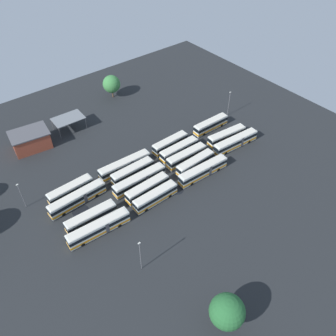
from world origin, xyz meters
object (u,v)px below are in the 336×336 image
(tree_west_edge, at_px, (112,84))
(bus_row1_slot0, at_px, (170,143))
(bus_row3_slot0, at_px, (71,190))
(lamp_post_near_entrance, at_px, (229,103))
(bus_row3_slot3, at_px, (91,217))
(bus_row1_slot1, at_px, (179,150))
(lamp_post_mid_lot, at_px, (140,255))
(bus_row0_slot0, at_px, (211,125))
(bus_row1_slot3, at_px, (195,163))
(bus_row1_slot4, at_px, (203,171))
(bus_row2_slot1, at_px, (133,172))
(bus_row2_slot2, at_px, (140,180))
(bus_row3_slot1, at_px, (78,198))
(depot_building, at_px, (31,140))
(bus_row2_slot3, at_px, (147,188))
(bus_row2_slot4, at_px, (155,197))
(maintenance_shelter, at_px, (68,119))
(bus_row3_slot4, at_px, (99,228))
(lamp_post_far_corner, at_px, (21,195))
(tree_northwest, at_px, (227,312))
(bus_row0_slot3, at_px, (236,142))
(bus_row0_slot2, at_px, (227,136))
(bus_row2_slot0, at_px, (125,165))
(bus_row1_slot2, at_px, (186,156))

(tree_west_edge, bearing_deg, bus_row1_slot0, 86.27)
(bus_row3_slot0, relative_size, lamp_post_near_entrance, 1.37)
(bus_row3_slot0, distance_m, bus_row3_slot3, 11.37)
(bus_row1_slot1, xyz_separation_m, bus_row3_slot0, (32.84, -5.03, -0.00))
(lamp_post_mid_lot, distance_m, lamp_post_near_entrance, 64.72)
(bus_row1_slot1, relative_size, lamp_post_mid_lot, 1.36)
(bus_row0_slot0, distance_m, bus_row1_slot3, 19.59)
(bus_row1_slot4, relative_size, bus_row2_slot1, 1.24)
(bus_row2_slot2, bearing_deg, bus_row3_slot1, -15.35)
(bus_row3_slot0, bearing_deg, depot_building, -90.27)
(bus_row2_slot3, bearing_deg, depot_building, -67.18)
(bus_row2_slot4, relative_size, maintenance_shelter, 1.27)
(bus_row3_slot4, bearing_deg, lamp_post_far_corner, -60.94)
(bus_row1_slot0, distance_m, lamp_post_near_entrance, 26.78)
(lamp_post_near_entrance, relative_size, tree_northwest, 0.98)
(bus_row1_slot1, bearing_deg, bus_row0_slot3, 153.28)
(bus_row3_slot3, bearing_deg, bus_row0_slot0, -168.99)
(tree_northwest, bearing_deg, bus_row0_slot2, -136.09)
(bus_row2_slot0, distance_m, bus_row2_slot3, 11.29)
(bus_row3_slot1, height_order, bus_row3_slot3, same)
(bus_row0_slot0, xyz_separation_m, bus_row3_slot1, (48.86, 1.98, 0.00))
(bus_row1_slot4, distance_m, lamp_post_far_corner, 47.62)
(bus_row0_slot2, relative_size, depot_building, 1.09)
(bus_row1_slot2, height_order, bus_row3_slot4, same)
(bus_row0_slot2, relative_size, bus_row3_slot1, 0.85)
(bus_row3_slot0, xyz_separation_m, lamp_post_far_corner, (11.03, -3.68, 2.57))
(bus_row0_slot2, distance_m, lamp_post_near_entrance, 14.52)
(bus_row2_slot1, bearing_deg, bus_row1_slot0, -168.78)
(bus_row1_slot4, bearing_deg, tree_west_edge, -93.08)
(bus_row1_slot4, bearing_deg, bus_row3_slot0, -26.66)
(bus_row0_slot2, height_order, bus_row1_slot1, same)
(lamp_post_far_corner, bearing_deg, bus_row1_slot0, 173.73)
(bus_row2_slot1, relative_size, bus_row3_slot3, 0.98)
(bus_row1_slot3, relative_size, bus_row2_slot1, 0.99)
(bus_row1_slot4, distance_m, bus_row2_slot0, 22.00)
(bus_row1_slot0, relative_size, lamp_post_far_corner, 1.48)
(bus_row1_slot4, distance_m, bus_row3_slot4, 32.68)
(bus_row3_slot1, xyz_separation_m, tree_northwest, (-6.80, 45.61, 4.01))
(tree_northwest, bearing_deg, bus_row2_slot4, -105.07)
(bus_row2_slot2, relative_size, bus_row3_slot0, 1.26)
(bus_row2_slot3, distance_m, maintenance_shelter, 39.22)
(bus_row0_slot0, distance_m, bus_row2_slot4, 35.80)
(depot_building, height_order, lamp_post_near_entrance, lamp_post_near_entrance)
(bus_row2_slot4, bearing_deg, bus_row3_slot0, -44.59)
(bus_row3_slot3, relative_size, lamp_post_near_entrance, 1.43)
(bus_row1_slot0, distance_m, bus_row1_slot4, 15.05)
(bus_row3_slot1, height_order, bus_row3_slot4, same)
(lamp_post_near_entrance, bearing_deg, lamp_post_far_corner, -2.62)
(bus_row3_slot3, relative_size, lamp_post_mid_lot, 1.37)
(bus_row3_slot0, relative_size, lamp_post_far_corner, 1.53)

